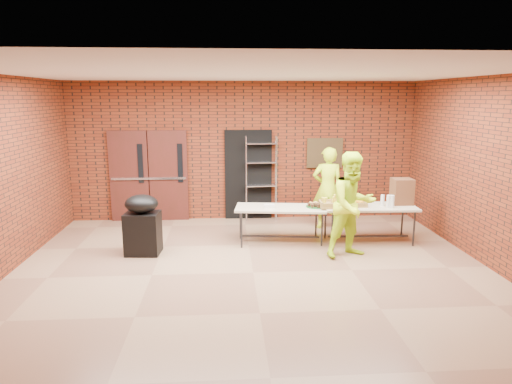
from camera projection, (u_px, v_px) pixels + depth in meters
room at (253, 177)px, 7.20m from camera, size 8.08×7.08×3.28m
double_doors at (149, 176)px, 10.52m from camera, size 1.78×0.12×2.10m
dark_doorway at (248, 175)px, 10.69m from camera, size 1.10×0.06×2.10m
bronze_plaque at (325, 153)px, 10.70m from camera, size 0.85×0.04×0.70m
wire_rack at (261, 179)px, 10.59m from camera, size 0.73×0.27×1.96m
table_left at (280, 210)px, 8.96m from camera, size 1.83×0.94×0.72m
table_right at (369, 209)px, 8.97m from camera, size 1.83×0.83×0.74m
basket_bananas at (332, 204)px, 8.85m from camera, size 0.47×0.37×0.15m
basket_oranges at (355, 203)px, 8.93m from camera, size 0.40×0.31×0.13m
basket_apples at (344, 206)px, 8.69m from camera, size 0.43×0.33×0.13m
muffin_tray at (315, 205)px, 8.96m from camera, size 0.38×0.38×0.09m
napkin_box at (269, 206)px, 8.90m from camera, size 0.20×0.13×0.07m
coffee_dispenser at (402, 191)px, 9.07m from camera, size 0.39×0.35×0.51m
cup_stack_front at (389, 201)px, 8.79m from camera, size 0.08×0.08×0.25m
cup_stack_mid at (392, 202)px, 8.77m from camera, size 0.08×0.08×0.25m
cup_stack_back at (382, 200)px, 8.96m from camera, size 0.07×0.07×0.22m
covered_grill at (143, 224)px, 8.34m from camera, size 0.65×0.56×1.11m
volunteer_woman at (327, 188)px, 9.92m from camera, size 0.68×0.47×1.79m
volunteer_man at (353, 205)px, 8.12m from camera, size 1.11×0.99×1.91m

